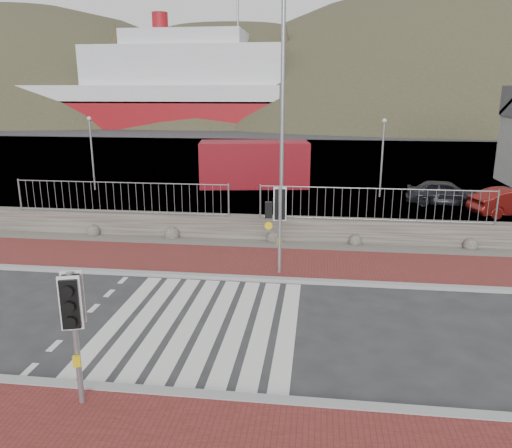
# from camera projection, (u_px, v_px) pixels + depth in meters

# --- Properties ---
(ground) EXTENTS (220.00, 220.00, 0.00)m
(ground) POSITION_uv_depth(u_px,v_px,m) (202.00, 323.00, 12.18)
(ground) COLOR #28282B
(ground) RESTS_ON ground
(sidewalk_far) EXTENTS (40.00, 3.00, 0.08)m
(sidewalk_far) POSITION_uv_depth(u_px,v_px,m) (233.00, 261.00, 16.49)
(sidewalk_far) COLOR maroon
(sidewalk_far) RESTS_ON ground
(kerb_near) EXTENTS (40.00, 0.25, 0.12)m
(kerb_near) POSITION_uv_depth(u_px,v_px,m) (164.00, 393.00, 9.30)
(kerb_near) COLOR gray
(kerb_near) RESTS_ON ground
(kerb_far) EXTENTS (40.00, 0.25, 0.12)m
(kerb_far) POSITION_uv_depth(u_px,v_px,m) (224.00, 277.00, 15.05)
(kerb_far) COLOR gray
(kerb_far) RESTS_ON ground
(zebra_crossing) EXTENTS (4.62, 5.60, 0.01)m
(zebra_crossing) POSITION_uv_depth(u_px,v_px,m) (202.00, 323.00, 12.18)
(zebra_crossing) COLOR silver
(zebra_crossing) RESTS_ON ground
(gravel_strip) EXTENTS (40.00, 1.50, 0.06)m
(gravel_strip) POSITION_uv_depth(u_px,v_px,m) (242.00, 244.00, 18.41)
(gravel_strip) COLOR #59544C
(gravel_strip) RESTS_ON ground
(stone_wall) EXTENTS (40.00, 0.60, 0.90)m
(stone_wall) POSITION_uv_depth(u_px,v_px,m) (245.00, 227.00, 19.06)
(stone_wall) COLOR #453F38
(stone_wall) RESTS_ON ground
(railing) EXTENTS (18.07, 0.07, 1.22)m
(railing) POSITION_uv_depth(u_px,v_px,m) (244.00, 193.00, 18.56)
(railing) COLOR gray
(railing) RESTS_ON stone_wall
(quay) EXTENTS (120.00, 40.00, 0.50)m
(quay) POSITION_uv_depth(u_px,v_px,m) (284.00, 163.00, 38.92)
(quay) COLOR #4C4C4F
(quay) RESTS_ON ground
(water) EXTENTS (220.00, 50.00, 0.05)m
(water) POSITION_uv_depth(u_px,v_px,m) (301.00, 130.00, 72.46)
(water) COLOR #3F4C54
(water) RESTS_ON ground
(ferry) EXTENTS (50.00, 16.00, 20.00)m
(ferry) POSITION_uv_depth(u_px,v_px,m) (147.00, 92.00, 78.85)
(ferry) COLOR maroon
(ferry) RESTS_ON ground
(hills_backdrop) EXTENTS (254.00, 90.00, 100.00)m
(hills_backdrop) POSITION_uv_depth(u_px,v_px,m) (336.00, 236.00, 101.56)
(hills_backdrop) COLOR #2F3821
(hills_backdrop) RESTS_ON ground
(traffic_signal_near) EXTENTS (0.41, 0.32, 2.56)m
(traffic_signal_near) POSITION_uv_depth(u_px,v_px,m) (73.00, 312.00, 8.53)
(traffic_signal_near) COLOR gray
(traffic_signal_near) RESTS_ON ground
(traffic_signal_far) EXTENTS (0.67, 0.29, 2.75)m
(traffic_signal_far) POSITION_uv_depth(u_px,v_px,m) (279.00, 212.00, 14.90)
(traffic_signal_far) COLOR gray
(traffic_signal_far) RESTS_ON ground
(streetlight) EXTENTS (1.81, 0.97, 9.08)m
(streetlight) POSITION_uv_depth(u_px,v_px,m) (286.00, 102.00, 18.51)
(streetlight) COLOR gray
(streetlight) RESTS_ON ground
(shipping_container) EXTENTS (6.64, 3.56, 2.63)m
(shipping_container) POSITION_uv_depth(u_px,v_px,m) (254.00, 164.00, 29.43)
(shipping_container) COLOR maroon
(shipping_container) RESTS_ON ground
(car_a) EXTENTS (3.85, 1.96, 1.25)m
(car_a) POSITION_uv_depth(u_px,v_px,m) (445.00, 193.00, 24.62)
(car_a) COLOR black
(car_a) RESTS_ON ground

